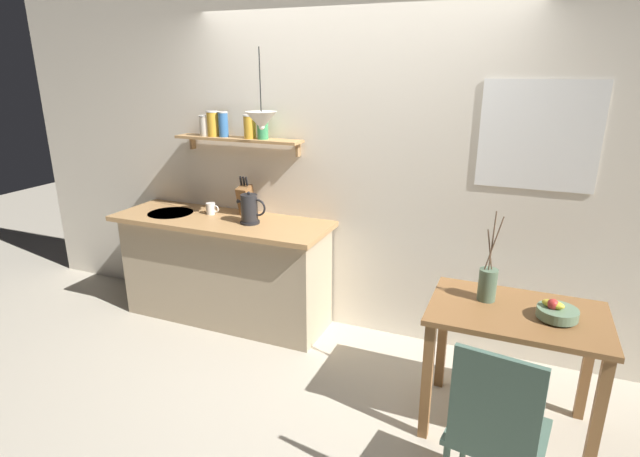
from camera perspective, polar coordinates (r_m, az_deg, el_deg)
ground_plane at (r=3.82m, az=-0.06°, el=-14.98°), size 14.00×14.00×0.00m
back_wall at (r=3.82m, az=6.60°, el=6.91°), size 6.80×0.11×2.70m
kitchen_counter at (r=4.28m, az=-10.87°, el=-4.54°), size 1.83×0.63×0.91m
wall_shelf at (r=4.11m, az=-10.01°, el=11.06°), size 1.10×0.20×0.33m
dining_table at (r=3.09m, az=21.50°, el=-11.14°), size 0.96×0.64×0.78m
dining_chair_near at (r=2.52m, az=19.53°, el=-20.90°), size 0.48×0.47×0.97m
fruit_bowl at (r=3.00m, az=25.57°, el=-8.63°), size 0.21×0.21×0.12m
twig_vase at (r=3.06m, az=18.72°, el=-6.03°), size 0.11×0.11×0.54m
electric_kettle at (r=3.92m, az=-8.07°, el=2.22°), size 0.25×0.16×0.26m
knife_block at (r=4.14m, az=-8.53°, el=3.31°), size 0.10×0.17×0.33m
coffee_mug_by_sink at (r=4.25m, az=-12.42°, el=2.25°), size 0.12×0.08×0.10m
pendant_lamp at (r=3.68m, az=-6.75°, el=12.24°), size 0.23×0.23×0.57m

